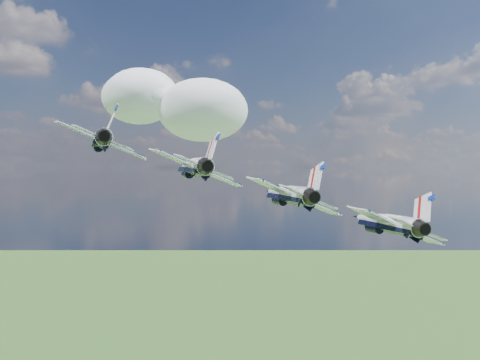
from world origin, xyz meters
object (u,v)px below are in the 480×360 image
jet_1 (193,166)px  jet_3 (385,222)px  jet_0 (102,140)px  jet_2 (287,194)px

jet_1 → jet_3: 24.10m
jet_1 → jet_0: bearing=158.4°
jet_0 → jet_3: size_ratio=1.00×
jet_2 → jet_0: bearing=158.4°
jet_0 → jet_1: bearing=-21.6°
jet_1 → jet_3: (18.20, -14.33, -6.64)m
jet_2 → jet_1: bearing=158.4°
jet_1 → jet_2: (9.10, -7.17, -3.32)m
jet_0 → jet_3: jet_0 is taller
jet_0 → jet_3: 36.15m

